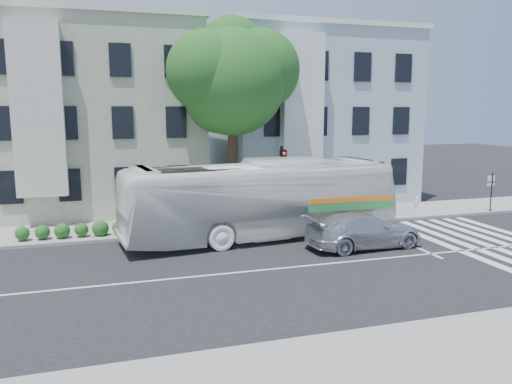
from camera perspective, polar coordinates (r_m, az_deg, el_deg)
name	(u,v)px	position (r m, az deg, el deg)	size (l,w,h in m)	color
ground	(288,268)	(19.58, 3.68, -8.63)	(120.00, 120.00, 0.00)	black
sidewalk_far	(236,222)	(26.93, -2.34, -3.48)	(80.00, 4.00, 0.15)	gray
sidewalk_near	(408,365)	(12.95, 16.96, -18.42)	(80.00, 4.00, 0.15)	gray
building_left	(96,119)	(32.42, -17.84, 7.92)	(12.00, 10.00, 11.00)	#999C83
building_right	(307,118)	(35.17, 5.86, 8.38)	(12.00, 10.00, 11.00)	#A3B9C2
street_tree	(232,76)	(27.05, -2.73, 13.11)	(7.30, 5.90, 11.10)	#2D2116
bus	(262,199)	(23.68, 0.74, -0.81)	(13.42, 3.14, 3.74)	white
sedan	(364,230)	(22.69, 12.23, -4.29)	(5.33, 2.17, 1.55)	silver
hedge	(119,227)	(24.84, -15.40, -3.89)	(8.50, 0.84, 0.70)	#33621F
traffic_signal	(282,176)	(25.40, 3.00, 1.88)	(0.43, 0.53, 4.26)	black
fire_hydrant	(417,203)	(31.58, 17.88, -1.16)	(0.44, 0.25, 0.78)	silver
far_sign_pole	(491,187)	(32.28, 25.29, 0.53)	(0.40, 0.21, 2.27)	black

